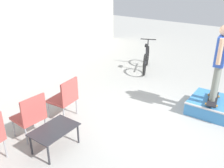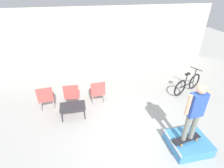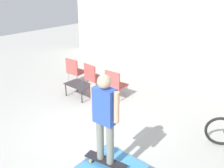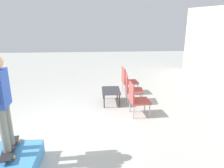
% 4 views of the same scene
% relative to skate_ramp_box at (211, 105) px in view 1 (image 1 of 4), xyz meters
% --- Properties ---
extents(ground_plane, '(24.00, 24.00, 0.00)m').
position_rel_skate_ramp_box_xyz_m(ground_plane, '(-1.47, 0.83, -0.15)').
color(ground_plane, '#A8A8A3').
extents(skate_ramp_box, '(1.04, 0.94, 0.33)m').
position_rel_skate_ramp_box_xyz_m(skate_ramp_box, '(0.00, 0.00, 0.00)').
color(skate_ramp_box, '#3D84C6').
rests_on(skate_ramp_box, ground_plane).
extents(skateboard_on_ramp, '(0.82, 0.35, 0.07)m').
position_rel_skate_ramp_box_xyz_m(skateboard_on_ramp, '(-0.12, -0.03, 0.23)').
color(skateboard_on_ramp, black).
rests_on(skateboard_on_ramp, skate_ramp_box).
extents(person_skater, '(0.57, 0.23, 1.65)m').
position_rel_skate_ramp_box_xyz_m(person_skater, '(-0.12, -0.03, 1.22)').
color(person_skater, gray).
rests_on(person_skater, skateboard_on_ramp).
extents(coffee_table, '(0.83, 0.56, 0.43)m').
position_rel_skate_ramp_box_xyz_m(coffee_table, '(-3.05, 1.96, 0.22)').
color(coffee_table, '#2D2D33').
rests_on(coffee_table, ground_plane).
extents(patio_chair_center, '(0.56, 0.56, 0.93)m').
position_rel_skate_ramp_box_xyz_m(patio_chair_center, '(-3.06, 2.60, 0.35)').
color(patio_chair_center, '#99999E').
rests_on(patio_chair_center, ground_plane).
extents(patio_chair_right, '(0.56, 0.56, 0.93)m').
position_rel_skate_ramp_box_xyz_m(patio_chair_right, '(-2.13, 2.60, 0.35)').
color(patio_chair_right, '#99999E').
rests_on(patio_chair_right, ground_plane).
extents(bicycle, '(1.55, 0.74, 0.96)m').
position_rel_skate_ramp_box_xyz_m(bicycle, '(1.56, 2.56, 0.22)').
color(bicycle, black).
rests_on(bicycle, ground_plane).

